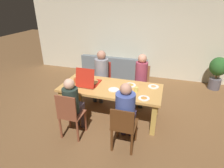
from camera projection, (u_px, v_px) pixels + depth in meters
name	position (u px, v px, depth m)	size (l,w,h in m)	color
ground_plane	(111.00, 115.00, 4.30)	(20.00, 20.00, 0.00)	brown
back_wall	(135.00, 33.00, 6.00)	(7.29, 0.12, 2.84)	beige
dining_table	(111.00, 91.00, 4.04)	(2.16, 0.95, 0.72)	#D1954B
chair_0	(70.00, 114.00, 3.43)	(0.41, 0.40, 0.94)	brown
person_0	(73.00, 102.00, 3.47)	(0.29, 0.47, 1.19)	#40333B
chair_1	(124.00, 127.00, 3.17)	(0.41, 0.44, 0.87)	#583116
person_1	(126.00, 110.00, 3.17)	(0.33, 0.52, 1.25)	#372C4D
chair_2	(103.00, 77.00, 4.99)	(0.39, 0.42, 0.93)	#B43026
person_2	(101.00, 71.00, 4.77)	(0.35, 0.56, 1.27)	#383F47
chair_3	(141.00, 83.00, 4.78)	(0.39, 0.42, 0.91)	brown
person_3	(141.00, 76.00, 4.55)	(0.30, 0.54, 1.25)	#303F43
pizza_box_0	(89.00, 82.00, 4.11)	(0.41, 0.52, 0.42)	red
plate_0	(130.00, 85.00, 4.07)	(0.25, 0.25, 0.03)	white
plate_1	(153.00, 86.00, 4.00)	(0.23, 0.23, 0.03)	white
plate_2	(144.00, 98.00, 3.53)	(0.22, 0.22, 0.03)	white
plate_3	(114.00, 90.00, 3.86)	(0.23, 0.23, 0.01)	white
drinking_glass_0	(75.00, 80.00, 4.18)	(0.07, 0.07, 0.11)	#BE502A
drinking_glass_1	(136.00, 90.00, 3.77)	(0.08, 0.08, 0.10)	#DECA60
couch	(115.00, 71.00, 6.07)	(1.95, 0.90, 0.84)	slate
potted_plant	(218.00, 70.00, 5.31)	(0.48, 0.48, 0.96)	#595359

